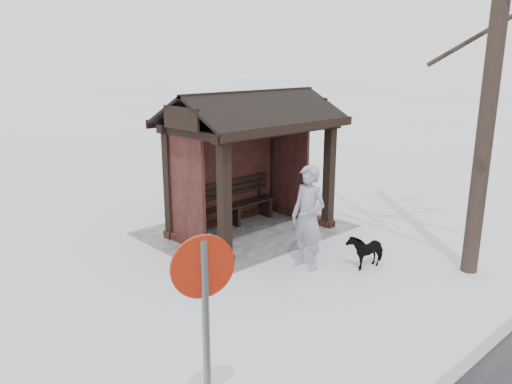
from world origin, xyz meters
TOP-DOWN VIEW (x-y plane):
  - ground at (0.00, 0.00)m, footprint 120.00×120.00m
  - kerb at (0.00, 5.50)m, footprint 120.00×0.15m
  - trampled_patch at (0.00, -0.20)m, footprint 4.20×3.20m
  - bus_shelter at (0.00, -0.16)m, footprint 3.60×2.40m
  - pedestrian at (0.54, 2.10)m, footprint 0.49×0.72m
  - dog at (-0.30, 2.79)m, footprint 0.79×0.44m
  - road_sign at (4.65, 4.49)m, footprint 0.56×0.21m

SIDE VIEW (x-z plane):
  - ground at x=0.00m, z-range 0.00..0.00m
  - trampled_patch at x=0.00m, z-range 0.00..0.02m
  - kerb at x=0.00m, z-range -0.02..0.04m
  - dog at x=-0.30m, z-range 0.00..0.64m
  - pedestrian at x=0.54m, z-range 0.00..1.92m
  - road_sign at x=4.65m, z-range 0.51..2.80m
  - bus_shelter at x=0.00m, z-range 0.62..3.71m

